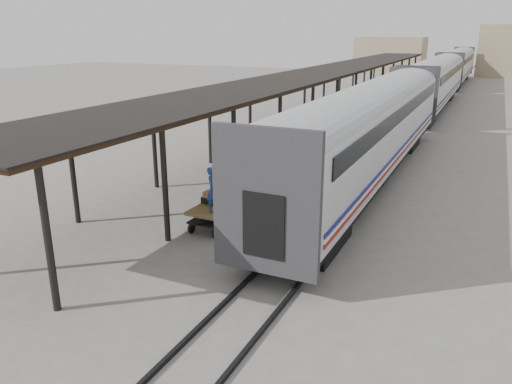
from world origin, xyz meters
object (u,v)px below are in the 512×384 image
at_px(pedestrian, 291,134).
at_px(luggage_tug, 328,128).
at_px(baggage_cart, 217,210).
at_px(porter, 213,190).

bearing_deg(pedestrian, luggage_tug, -99.22).
height_order(baggage_cart, porter, porter).
bearing_deg(baggage_cart, luggage_tug, 95.43).
bearing_deg(porter, pedestrian, 2.05).
xyz_separation_m(porter, pedestrian, (-2.68, 14.34, -0.80)).
height_order(luggage_tug, pedestrian, pedestrian).
distance_m(porter, pedestrian, 14.61).
relative_size(luggage_tug, porter, 0.96).
height_order(porter, pedestrian, porter).
xyz_separation_m(baggage_cart, luggage_tug, (-1.42, 18.16, -0.10)).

